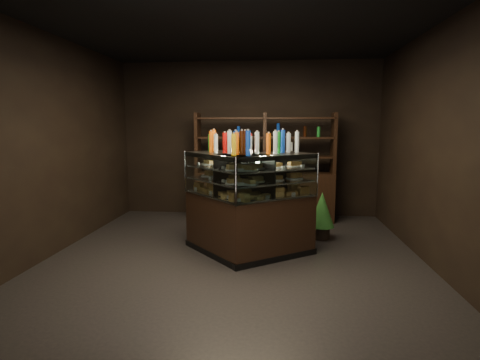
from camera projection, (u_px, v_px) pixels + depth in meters
The scene contains 7 objects.
ground at pixel (235, 256), 5.11m from camera, with size 5.00×5.00×0.00m, color black.
room_shell at pixel (235, 112), 4.83m from camera, with size 5.02×5.02×3.01m.
display_case at pixel (246, 221), 5.15m from camera, with size 1.91×1.39×1.41m.
food_display at pixel (246, 178), 5.06m from camera, with size 1.54×0.98×0.44m.
bottles_top at pixel (246, 143), 4.99m from camera, with size 1.37×0.84×0.30m.
potted_conifer at pixel (322, 209), 5.84m from camera, with size 0.39×0.39×0.84m.
back_shelving at pixel (264, 188), 7.01m from camera, with size 2.57×0.47×2.00m.
Camera 1 is at (0.55, -4.88, 1.77)m, focal length 28.00 mm.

